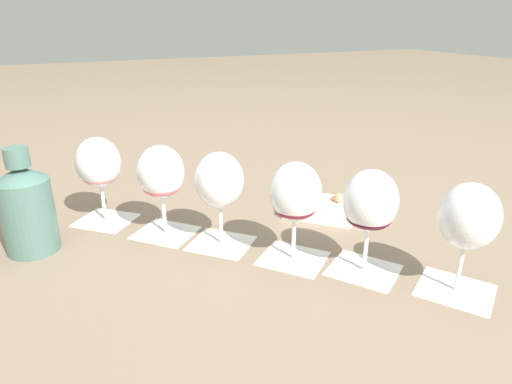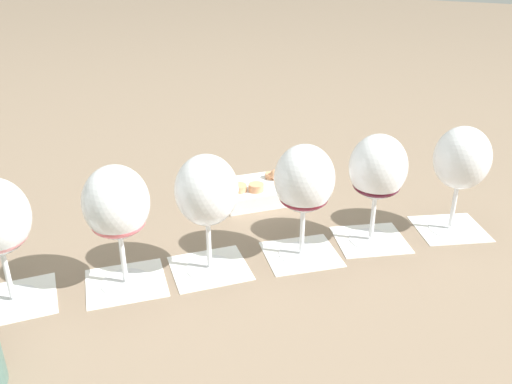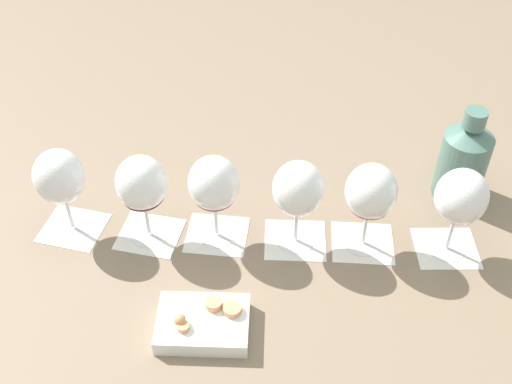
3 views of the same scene
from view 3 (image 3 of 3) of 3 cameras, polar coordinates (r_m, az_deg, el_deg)
name	(u,v)px [view 3 (image 3 of 3)]	position (r m, az deg, el deg)	size (l,w,h in m)	color
ground_plane	(256,239)	(1.25, 0.01, -4.16)	(8.00, 8.00, 0.00)	#7F6B56
tasting_card_0	(446,248)	(1.29, 16.52, -4.80)	(0.16, 0.16, 0.00)	white
tasting_card_1	(362,243)	(1.26, 9.45, -4.47)	(0.16, 0.16, 0.00)	white
tasting_card_2	(295,240)	(1.25, 3.50, -4.28)	(0.16, 0.16, 0.00)	white
tasting_card_3	(217,235)	(1.26, -3.50, -3.79)	(0.16, 0.16, 0.00)	white
tasting_card_4	(150,234)	(1.27, -9.43, -3.73)	(0.15, 0.16, 0.00)	white
tasting_card_5	(73,228)	(1.32, -15.92, -3.07)	(0.15, 0.16, 0.00)	white
wine_glass_0	(460,200)	(1.20, 17.71, -0.70)	(0.09, 0.09, 0.19)	white
wine_glass_1	(371,195)	(1.17, 10.15, -0.25)	(0.09, 0.09, 0.19)	white
wine_glass_2	(298,192)	(1.16, 3.76, -0.01)	(0.09, 0.09, 0.19)	white
wine_glass_3	(214,187)	(1.17, -3.76, 0.47)	(0.09, 0.09, 0.19)	white
wine_glass_4	(142,186)	(1.19, -10.12, 0.49)	(0.09, 0.09, 0.19)	white
wine_glass_5	(60,180)	(1.23, -17.03, 1.03)	(0.09, 0.09, 0.19)	white
ceramic_vase	(464,159)	(1.35, 17.97, 2.79)	(0.10, 0.10, 0.21)	#4C7066
snack_dish	(203,323)	(1.11, -4.71, -11.53)	(0.19, 0.19, 0.05)	white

